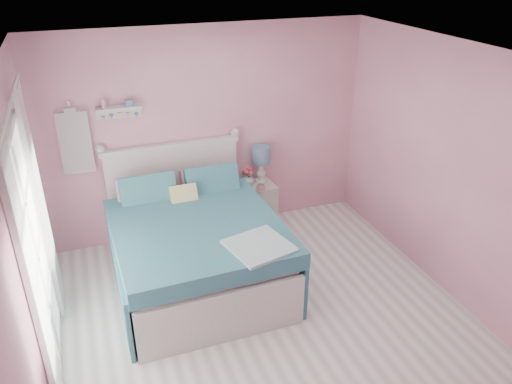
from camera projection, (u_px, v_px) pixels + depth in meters
floor at (276, 335)px, 4.82m from camera, size 4.50×4.50×0.00m
room_shell at (279, 188)px, 4.11m from camera, size 4.50×4.50×4.50m
bed at (195, 247)px, 5.46m from camera, size 1.74×2.17×1.25m
nightstand at (258, 205)px, 6.55m from camera, size 0.43×0.42×0.61m
table_lamp at (261, 157)px, 6.35m from camera, size 0.24×0.24×0.48m
vase at (248, 179)px, 6.37m from camera, size 0.20×0.20×0.16m
teacup at (261, 188)px, 6.24m from camera, size 0.11×0.11×0.08m
roses at (248, 171)px, 6.31m from camera, size 0.14×0.11×0.12m
wall_shelf at (118, 109)px, 5.56m from camera, size 0.50×0.15×0.25m
hanging_dress at (75, 143)px, 5.55m from camera, size 0.34×0.03×0.72m
french_door at (36, 261)px, 4.07m from camera, size 0.04×1.32×2.16m
curtain_near at (38, 305)px, 3.41m from camera, size 0.04×0.40×2.32m
curtain_far at (42, 208)px, 4.66m from camera, size 0.04×0.40×2.32m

